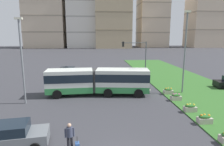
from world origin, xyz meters
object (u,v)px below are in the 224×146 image
streetlight_median (185,49)px  apartment_tower_westcentre (84,11)px  flower_planter_3 (176,97)px  traffic_light_far_right (138,53)px  streetlight_left (22,58)px  flower_planter_1 (205,119)px  apartment_tower_west (45,10)px  flower_planter_2 (190,108)px  apartment_tower_eastcentre (153,12)px  car_grey_wagon (10,136)px  apartment_tower_centre (113,6)px  pedestrian_crossing (70,135)px  articulated_bus (98,81)px  car_maroon_sedan (68,72)px  apartment_tower_east (206,14)px  flower_planter_4 (168,91)px

streetlight_median → apartment_tower_westcentre: bearing=100.2°
flower_planter_3 → traffic_light_far_right: bearing=98.5°
streetlight_left → flower_planter_1: bearing=-20.9°
traffic_light_far_right → apartment_tower_west: size_ratio=0.14×
streetlight_left → traffic_light_far_right: bearing=38.9°
apartment_tower_west → flower_planter_2: bearing=-69.9°
streetlight_median → apartment_tower_westcentre: 99.32m
apartment_tower_eastcentre → streetlight_median: bearing=-103.8°
traffic_light_far_right → apartment_tower_westcentre: 90.25m
car_grey_wagon → flower_planter_1: (13.67, 2.21, -0.33)m
car_grey_wagon → apartment_tower_centre: size_ratio=0.10×
pedestrian_crossing → apartment_tower_west: 111.72m
flower_planter_3 → apartment_tower_centre: bearing=89.3°
apartment_tower_west → car_grey_wagon: bearing=-77.5°
traffic_light_far_right → apartment_tower_west: apartment_tower_west is taller
traffic_light_far_right → apartment_tower_eastcentre: size_ratio=0.14×
flower_planter_1 → flower_planter_3: 5.56m
articulated_bus → car_maroon_sedan: articulated_bus is taller
articulated_bus → traffic_light_far_right: 11.17m
streetlight_median → apartment_tower_westcentre: apartment_tower_westcentre is taller
car_grey_wagon → traffic_light_far_right: size_ratio=0.78×
flower_planter_1 → streetlight_left: (-15.63, 5.98, 4.27)m
streetlight_median → car_maroon_sedan: bearing=143.3°
apartment_tower_east → flower_planter_4: bearing=-121.4°
apartment_tower_west → apartment_tower_westcentre: size_ratio=1.02×
car_maroon_sedan → apartment_tower_eastcentre: (39.50, 88.41, 20.34)m
articulated_bus → apartment_tower_westcentre: (-7.19, 96.35, 19.44)m
flower_planter_4 → apartment_tower_westcentre: size_ratio=0.03×
articulated_bus → flower_planter_3: size_ratio=10.89×
flower_planter_1 → apartment_tower_eastcentre: bearing=76.3°
articulated_bus → flower_planter_3: (8.21, -2.87, -1.23)m
traffic_light_far_right → car_grey_wagon: bearing=-121.6°
streetlight_median → apartment_tower_east: bearing=59.4°
apartment_tower_east → articulated_bus: bearing=-125.0°
flower_planter_2 → flower_planter_4: size_ratio=1.00×
flower_planter_4 → apartment_tower_east: 112.51m
apartment_tower_eastcentre → articulated_bus: bearing=-109.1°
car_maroon_sedan → apartment_tower_westcentre: size_ratio=0.11×
car_grey_wagon → flower_planter_2: bearing=18.6°
streetlight_median → apartment_tower_west: apartment_tower_west is taller
apartment_tower_westcentre → streetlight_left: bearing=-90.1°
apartment_tower_west → apartment_tower_east: apartment_tower_west is taller
flower_planter_3 → apartment_tower_west: bearing=110.7°
car_maroon_sedan → streetlight_median: 19.32m
flower_planter_1 → traffic_light_far_right: (-1.75, 17.20, 3.66)m
flower_planter_1 → streetlight_left: size_ratio=0.13×
apartment_tower_west → apartment_tower_eastcentre: 63.60m
car_grey_wagon → apartment_tower_west: (-23.46, 105.87, 20.68)m
apartment_tower_west → articulated_bus: bearing=-73.1°
pedestrian_crossing → apartment_tower_west: bearing=104.3°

